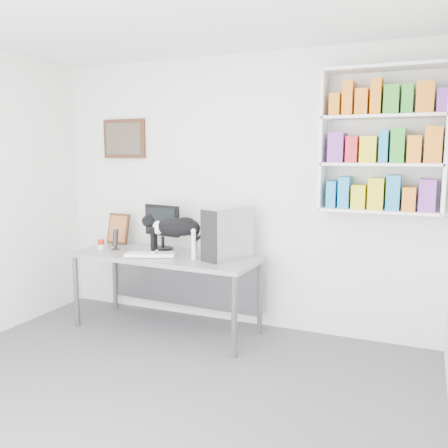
% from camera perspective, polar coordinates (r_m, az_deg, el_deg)
% --- Properties ---
extents(room, '(4.01, 4.01, 2.70)m').
position_cam_1_polar(room, '(3.04, -12.66, 0.85)').
color(room, '#545358').
rests_on(room, ground).
extents(bookshelf, '(1.03, 0.28, 1.24)m').
position_cam_1_polar(bookshelf, '(4.31, 18.47, 9.50)').
color(bookshelf, white).
rests_on(bookshelf, room).
extents(wall_art, '(0.52, 0.04, 0.42)m').
position_cam_1_polar(wall_art, '(5.37, -11.92, 10.00)').
color(wall_art, '#4C2C18').
rests_on(wall_art, room).
extents(desk, '(1.87, 0.79, 0.77)m').
position_cam_1_polar(desk, '(4.75, -6.96, -8.17)').
color(desk, gray).
rests_on(desk, room).
extents(monitor, '(0.47, 0.30, 0.47)m').
position_cam_1_polar(monitor, '(4.86, -7.41, -0.34)').
color(monitor, black).
rests_on(monitor, desk).
extents(keyboard, '(0.50, 0.34, 0.04)m').
position_cam_1_polar(keyboard, '(4.58, -8.85, -3.64)').
color(keyboard, white).
rests_on(keyboard, desk).
extents(pc_tower, '(0.37, 0.53, 0.48)m').
position_cam_1_polar(pc_tower, '(4.37, 0.44, -1.16)').
color(pc_tower, '#A3A3A8').
rests_on(pc_tower, desk).
extents(speaker, '(0.10, 0.10, 0.22)m').
position_cam_1_polar(speaker, '(4.94, -12.93, -1.79)').
color(speaker, black).
rests_on(speaker, desk).
extents(leaning_print, '(0.28, 0.14, 0.34)m').
position_cam_1_polar(leaning_print, '(5.28, -12.59, -0.48)').
color(leaning_print, '#4C2C18').
rests_on(leaning_print, desk).
extents(soup_can, '(0.09, 0.09, 0.10)m').
position_cam_1_polar(soup_can, '(5.01, -14.58, -2.40)').
color(soup_can, red).
rests_on(soup_can, desk).
extents(cat, '(0.66, 0.30, 0.40)m').
position_cam_1_polar(cat, '(4.45, -5.83, -1.59)').
color(cat, black).
rests_on(cat, desk).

